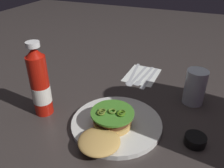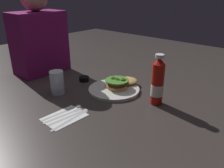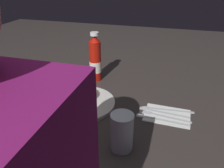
{
  "view_description": "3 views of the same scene",
  "coord_description": "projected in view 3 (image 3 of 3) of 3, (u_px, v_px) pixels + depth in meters",
  "views": [
    {
      "loc": [
        0.63,
        0.17,
        0.46
      ],
      "look_at": [
        0.02,
        -0.08,
        0.07
      ],
      "focal_mm": 36.89,
      "sensor_mm": 36.0,
      "label": 1
    },
    {
      "loc": [
        -0.7,
        -0.74,
        0.51
      ],
      "look_at": [
        0.05,
        -0.08,
        0.08
      ],
      "focal_mm": 36.08,
      "sensor_mm": 36.0,
      "label": 2
    },
    {
      "loc": [
        -0.21,
        0.71,
        0.5
      ],
      "look_at": [
        0.02,
        -0.08,
        0.08
      ],
      "focal_mm": 36.21,
      "sensor_mm": 36.0,
      "label": 3
    }
  ],
  "objects": [
    {
      "name": "ground_plane",
      "position": [
        110.0,
        112.0,
        0.88
      ],
      "size": [
        3.0,
        3.0,
        0.0
      ],
      "primitive_type": "plane",
      "color": "#362F2D"
    },
    {
      "name": "dinner_plate",
      "position": [
        82.0,
        103.0,
        0.93
      ],
      "size": [
        0.27,
        0.27,
        0.02
      ],
      "primitive_type": "cylinder",
      "color": "silver",
      "rests_on": "ground_plane"
    },
    {
      "name": "burger_sandwich",
      "position": [
        71.0,
        95.0,
        0.93
      ],
      "size": [
        0.21,
        0.13,
        0.05
      ],
      "color": "tan",
      "rests_on": "dinner_plate"
    },
    {
      "name": "ketchup_bottle",
      "position": [
        95.0,
        60.0,
        1.1
      ],
      "size": [
        0.06,
        0.06,
        0.24
      ],
      "color": "#B3160B",
      "rests_on": "ground_plane"
    },
    {
      "name": "water_glass",
      "position": [
        122.0,
        132.0,
        0.68
      ],
      "size": [
        0.07,
        0.07,
        0.12
      ],
      "primitive_type": "cylinder",
      "color": "silver",
      "rests_on": "ground_plane"
    },
    {
      "name": "condiment_cup",
      "position": [
        58.0,
        137.0,
        0.73
      ],
      "size": [
        0.06,
        0.06,
        0.03
      ],
      "primitive_type": "cylinder",
      "color": "black",
      "rests_on": "ground_plane"
    },
    {
      "name": "napkin",
      "position": [
        167.0,
        115.0,
        0.86
      ],
      "size": [
        0.17,
        0.13,
        0.0
      ],
      "primitive_type": "cube",
      "rotation": [
        0.0,
        0.0,
        -0.04
      ],
      "color": "white",
      "rests_on": "ground_plane"
    },
    {
      "name": "spoon_utensil",
      "position": [
        160.0,
        108.0,
        0.9
      ],
      "size": [
        0.2,
        0.03,
        0.0
      ],
      "color": "silver",
      "rests_on": "napkin"
    },
    {
      "name": "steak_knife",
      "position": [
        161.0,
        111.0,
        0.88
      ],
      "size": [
        0.2,
        0.03,
        0.0
      ],
      "color": "silver",
      "rests_on": "napkin"
    },
    {
      "name": "fork_utensil",
      "position": [
        162.0,
        115.0,
        0.86
      ],
      "size": [
        0.19,
        0.04,
        0.0
      ],
      "color": "silver",
      "rests_on": "napkin"
    },
    {
      "name": "butter_knife",
      "position": [
        159.0,
        119.0,
        0.84
      ],
      "size": [
        0.2,
        0.03,
        0.0
      ],
      "color": "silver",
      "rests_on": "napkin"
    }
  ]
}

